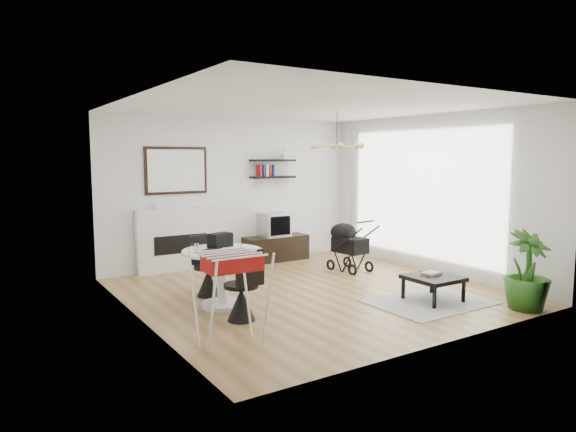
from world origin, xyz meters
TOP-DOWN VIEW (x-y plane):
  - floor at (0.00, 0.00)m, footprint 5.00×5.00m
  - ceiling at (0.00, 0.00)m, footprint 5.00×5.00m
  - wall_back at (0.00, 2.50)m, footprint 5.00×0.00m
  - wall_left at (-2.50, 0.00)m, footprint 0.00×5.00m
  - wall_right at (2.50, 0.00)m, footprint 0.00×5.00m
  - sheer_curtain at (2.40, 0.20)m, footprint 0.04×3.60m
  - fireplace at (-1.10, 2.42)m, footprint 1.50×0.17m
  - shelf_lower at (0.78, 2.37)m, footprint 0.90×0.25m
  - shelf_upper at (0.78, 2.37)m, footprint 0.90×0.25m
  - pendant_lamp at (0.70, 0.30)m, footprint 0.90×0.90m
  - tv_console at (0.78, 2.27)m, footprint 1.27×0.44m
  - crt_tv at (0.75, 2.27)m, footprint 0.52×0.45m
  - dining_table at (-1.42, 0.00)m, footprint 1.05×1.05m
  - laptop at (-1.55, -0.03)m, footprint 0.38×0.37m
  - black_bag at (-1.34, 0.21)m, footprint 0.36×0.28m
  - newspaper at (-1.25, -0.11)m, footprint 0.45×0.42m
  - drinking_glass at (-1.73, 0.12)m, footprint 0.06×0.06m
  - chair_far at (-1.36, 0.62)m, footprint 0.43×0.45m
  - chair_near at (-1.47, -0.66)m, footprint 0.43×0.44m
  - drying_rack at (-1.94, -1.31)m, footprint 0.67×0.63m
  - stroller at (1.40, 0.86)m, footprint 0.55×0.79m
  - rug at (1.07, -1.34)m, footprint 1.60×1.15m
  - coffee_table at (1.15, -1.31)m, footprint 0.67×0.67m
  - magazines at (1.20, -1.23)m, footprint 0.28×0.23m
  - potted_plant at (1.87, -2.23)m, footprint 0.64×0.64m

SIDE VIEW (x-z plane):
  - floor at x=0.00m, z-range 0.00..0.00m
  - rug at x=1.07m, z-range 0.00..0.01m
  - tv_console at x=0.78m, z-range 0.00..0.47m
  - chair_far at x=-1.36m, z-range -0.16..0.70m
  - chair_near at x=-1.47m, z-range -0.16..0.73m
  - coffee_table at x=1.15m, z-range 0.14..0.48m
  - magazines at x=1.20m, z-range 0.35..0.39m
  - stroller at x=1.40m, z-range -0.07..0.86m
  - dining_table at x=-1.42m, z-range 0.12..0.89m
  - potted_plant at x=1.87m, z-range 0.00..1.04m
  - drying_rack at x=-1.94m, z-range 0.03..1.03m
  - fireplace at x=-1.10m, z-range -0.39..1.77m
  - crt_tv at x=0.75m, z-range 0.47..0.93m
  - newspaper at x=-1.25m, z-range 0.77..0.78m
  - laptop at x=-1.55m, z-range 0.77..0.79m
  - drinking_glass at x=-1.73m, z-range 0.77..0.86m
  - black_bag at x=-1.34m, z-range 0.77..0.96m
  - wall_back at x=0.00m, z-range -1.15..3.85m
  - wall_left at x=-2.50m, z-range -1.15..3.85m
  - wall_right at x=2.50m, z-range -1.15..3.85m
  - sheer_curtain at x=2.40m, z-range 0.05..2.65m
  - shelf_lower at x=0.78m, z-range 1.58..1.62m
  - shelf_upper at x=0.78m, z-range 1.90..1.94m
  - pendant_lamp at x=0.70m, z-range 2.10..2.20m
  - ceiling at x=0.00m, z-range 2.70..2.70m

